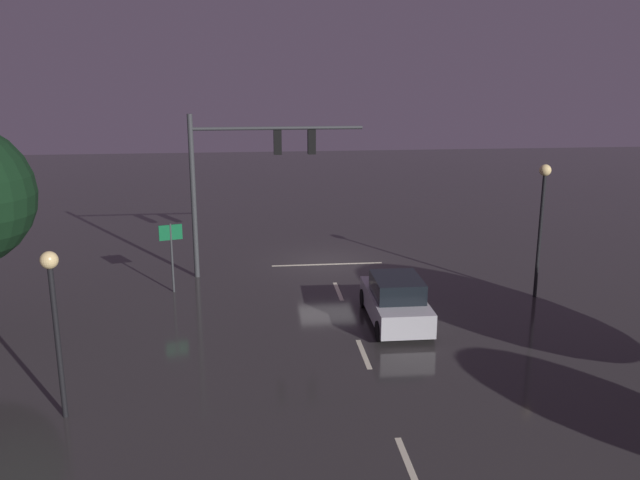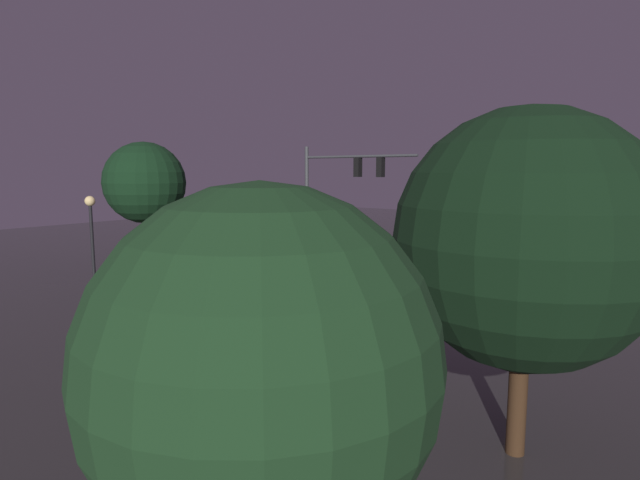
# 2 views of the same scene
# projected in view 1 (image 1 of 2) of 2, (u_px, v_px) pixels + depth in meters

# --- Properties ---
(ground_plane) EXTENTS (80.00, 80.00, 0.00)m
(ground_plane) POSITION_uv_depth(u_px,v_px,m) (327.00, 263.00, 30.67)
(ground_plane) COLOR #2D2B2B
(traffic_signal_assembly) EXTENTS (7.11, 0.47, 6.82)m
(traffic_signal_assembly) POSITION_uv_depth(u_px,v_px,m) (247.00, 164.00, 27.71)
(traffic_signal_assembly) COLOR #383A3D
(traffic_signal_assembly) RESTS_ON ground_plane
(lane_dash_far) EXTENTS (0.16, 2.20, 0.01)m
(lane_dash_far) POSITION_uv_depth(u_px,v_px,m) (338.00, 291.00, 26.82)
(lane_dash_far) COLOR beige
(lane_dash_far) RESTS_ON ground_plane
(lane_dash_mid) EXTENTS (0.16, 2.20, 0.01)m
(lane_dash_mid) POSITION_uv_depth(u_px,v_px,m) (364.00, 354.00, 21.05)
(lane_dash_mid) COLOR beige
(lane_dash_mid) RESTS_ON ground_plane
(lane_dash_near) EXTENTS (0.16, 2.20, 0.01)m
(lane_dash_near) POSITION_uv_depth(u_px,v_px,m) (408.00, 464.00, 15.28)
(lane_dash_near) COLOR beige
(lane_dash_near) RESTS_ON ground_plane
(stop_bar) EXTENTS (5.00, 0.16, 0.01)m
(stop_bar) POSITION_uv_depth(u_px,v_px,m) (327.00, 264.00, 30.42)
(stop_bar) COLOR beige
(stop_bar) RESTS_ON ground_plane
(car_approaching) EXTENTS (1.93, 4.38, 1.70)m
(car_approaching) POSITION_uv_depth(u_px,v_px,m) (396.00, 301.00, 23.41)
(car_approaching) COLOR #B7B7BC
(car_approaching) RESTS_ON ground_plane
(street_lamp_left_kerb) EXTENTS (0.44, 0.44, 5.16)m
(street_lamp_left_kerb) POSITION_uv_depth(u_px,v_px,m) (542.00, 206.00, 25.32)
(street_lamp_left_kerb) COLOR black
(street_lamp_left_kerb) RESTS_ON ground_plane
(street_lamp_right_kerb) EXTENTS (0.44, 0.44, 4.41)m
(street_lamp_right_kerb) POSITION_uv_depth(u_px,v_px,m) (53.00, 301.00, 16.54)
(street_lamp_right_kerb) COLOR black
(street_lamp_right_kerb) RESTS_ON ground_plane
(route_sign) EXTENTS (0.88, 0.31, 2.78)m
(route_sign) POSITION_uv_depth(u_px,v_px,m) (171.00, 243.00, 26.26)
(route_sign) COLOR #383A3D
(route_sign) RESTS_ON ground_plane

